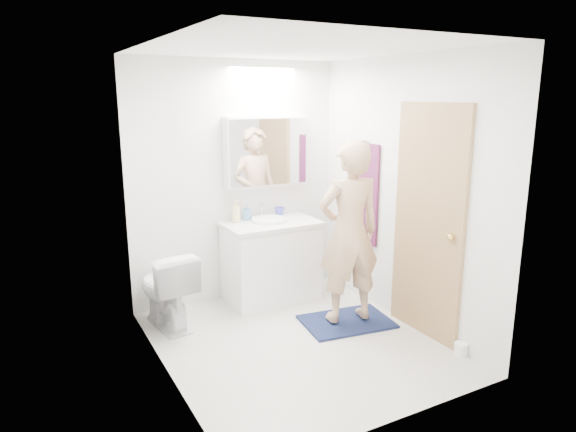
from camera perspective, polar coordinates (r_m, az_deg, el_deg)
floor at (r=4.52m, az=0.99°, el=-13.79°), size 2.50×2.50×0.00m
ceiling at (r=4.04m, az=1.13°, el=18.13°), size 2.50×2.50×0.00m
wall_back at (r=5.22m, az=-5.75°, el=3.76°), size 2.50×0.00×2.50m
wall_front at (r=3.13m, az=12.45°, el=-2.98°), size 2.50×0.00×2.50m
wall_left at (r=3.71m, az=-13.88°, el=-0.47°), size 0.00×2.50×2.50m
wall_right at (r=4.75m, az=12.69°, el=2.54°), size 0.00×2.50×2.50m
vanity_cabinet at (r=5.26m, az=-1.89°, el=-5.20°), size 0.90×0.55×0.78m
countertop at (r=5.15m, az=-1.93°, el=-0.87°), size 0.95×0.58×0.04m
sink_basin at (r=5.17m, az=-2.08°, el=-0.42°), size 0.36×0.36×0.03m
faucet at (r=5.32m, az=-3.00°, el=0.69°), size 0.02×0.02×0.16m
medicine_cabinet at (r=5.24m, az=-2.45°, el=7.15°), size 0.88×0.14×0.70m
mirror_panel at (r=5.17m, az=-2.08°, el=7.08°), size 0.84×0.01×0.66m
toilet at (r=4.80m, az=-13.35°, el=-7.81°), size 0.48×0.74×0.72m
bath_rug at (r=4.89m, az=6.50°, el=-11.54°), size 0.87×0.66×0.02m
person at (r=4.60m, az=6.78°, el=-1.85°), size 0.64×0.47×1.63m
door at (r=4.53m, az=15.27°, el=-0.72°), size 0.04×0.80×2.00m
door_knob at (r=4.31m, az=17.58°, el=-2.27°), size 0.06×0.06×0.06m
towel at (r=5.17m, az=8.45°, el=2.46°), size 0.02×0.42×1.00m
towel_hook at (r=5.09m, az=8.54°, el=8.20°), size 0.07×0.02×0.02m
soap_bottle_a at (r=5.13m, az=-5.80°, el=0.54°), size 0.12×0.12×0.23m
soap_bottle_b at (r=5.21m, az=-4.56°, el=0.41°), size 0.10×0.10×0.16m
toothbrush_cup at (r=5.35m, az=-0.94°, el=0.44°), size 0.14×0.14×0.10m
toilet_paper_roll at (r=4.53m, az=18.62°, el=-13.78°), size 0.11×0.11×0.10m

